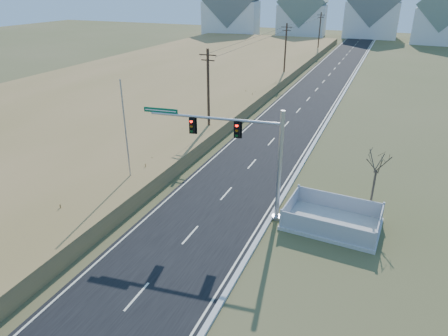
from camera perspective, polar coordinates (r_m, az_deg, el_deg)
ground at (r=27.41m, az=-2.91°, el=-7.44°), size 260.00×260.00×0.00m
road at (r=73.03m, az=14.58°, el=12.48°), size 8.00×180.00×0.06m
curb at (r=72.55m, az=17.88°, el=12.06°), size 0.30×180.00×0.18m
reed_marsh at (r=71.17m, az=-6.67°, el=13.30°), size 38.00×110.00×1.30m
utility_pole_near at (r=40.76m, az=-2.25°, el=10.67°), size 1.80×0.26×9.00m
utility_pole_mid at (r=68.64m, az=8.75°, el=16.18°), size 1.80×0.26×9.00m
utility_pole_far at (r=97.78m, az=13.47°, el=18.31°), size 1.80×0.26×9.00m
condo_nw at (r=130.28m, az=1.06°, el=21.72°), size 17.69×13.38×19.05m
condo_nnw at (r=132.10m, az=11.12°, el=21.01°), size 14.93×11.17×17.03m
condo_n at (r=133.26m, az=20.50°, el=20.32°), size 15.27×10.20×18.54m
condo_ne at (r=125.45m, az=28.76°, el=18.39°), size 14.12×10.51×16.52m
traffic_signal_mast at (r=25.92m, az=3.89°, el=2.17°), size 9.56×1.46×7.65m
fence_enclosure at (r=27.61m, az=15.12°, el=-7.43°), size 6.33×4.52×1.39m
open_sign at (r=27.11m, az=12.25°, el=-7.56°), size 0.53×0.14×0.66m
flagpole at (r=30.48m, az=-13.61°, el=2.61°), size 0.39×0.39×8.66m
bare_tree at (r=28.32m, az=21.13°, el=0.90°), size 1.84×1.84×4.88m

